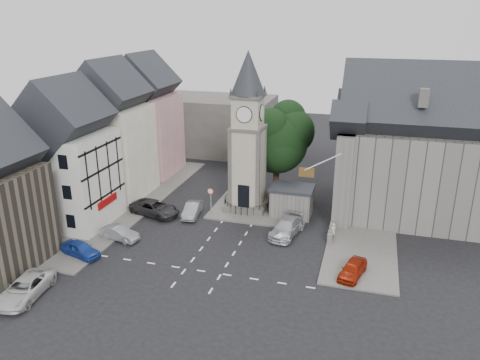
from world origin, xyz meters
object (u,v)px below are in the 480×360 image
(stone_shelter, at_px, (292,201))
(pedestrian, at_px, (333,231))
(car_east_red, at_px, (353,269))
(car_west_blue, at_px, (81,249))
(clock_tower, at_px, (248,133))

(stone_shelter, distance_m, pedestrian, 6.38)
(stone_shelter, height_order, car_east_red, stone_shelter)
(car_west_blue, distance_m, pedestrian, 22.22)
(car_east_red, xyz_separation_m, pedestrian, (-2.11, 6.14, 0.14))
(clock_tower, height_order, stone_shelter, clock_tower)
(car_east_red, bearing_deg, clock_tower, 151.24)
(clock_tower, bearing_deg, car_west_blue, -127.82)
(car_west_blue, bearing_deg, car_east_red, -65.93)
(stone_shelter, bearing_deg, pedestrian, -43.52)
(car_east_red, bearing_deg, pedestrian, 123.88)
(car_west_blue, relative_size, pedestrian, 2.44)
(clock_tower, distance_m, car_west_blue, 19.22)
(stone_shelter, distance_m, car_east_red, 12.49)
(clock_tower, relative_size, car_east_red, 4.31)
(stone_shelter, bearing_deg, car_west_blue, -139.24)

